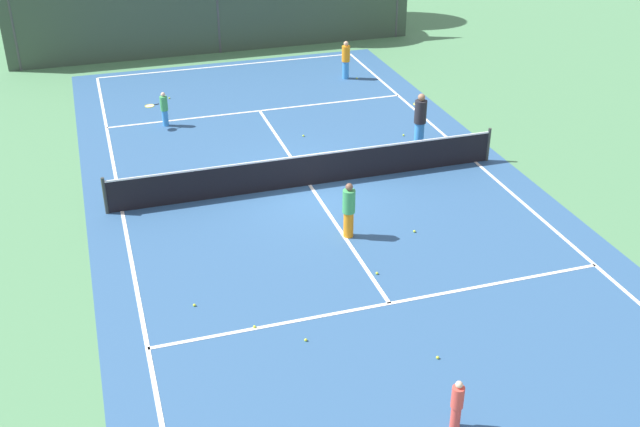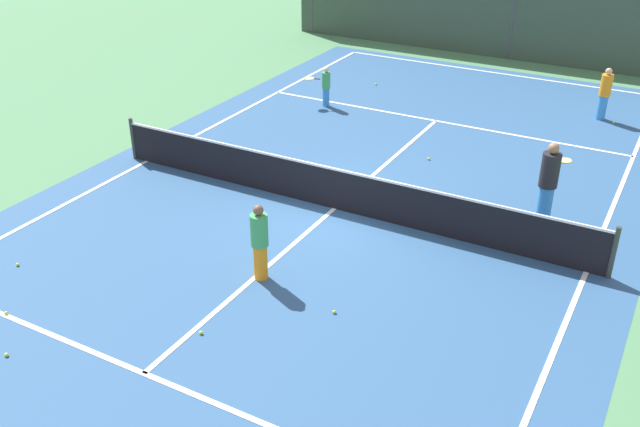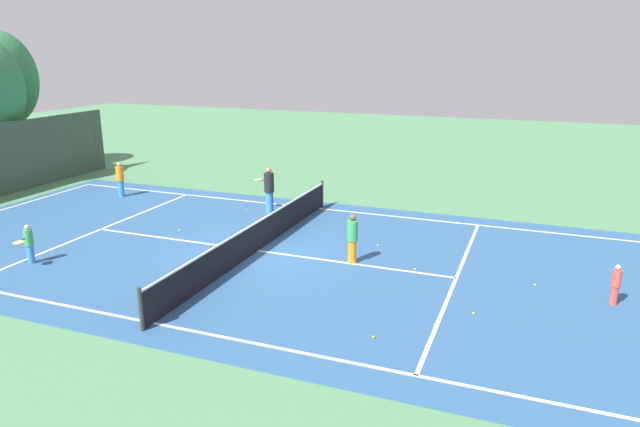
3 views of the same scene
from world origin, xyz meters
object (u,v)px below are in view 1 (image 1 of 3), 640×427
Objects in this scene: player_1 at (164,109)px; player_4 at (420,120)px; tennis_ball_2 at (377,273)px; tennis_ball_6 at (303,136)px; tennis_ball_0 at (169,98)px; player_0 at (346,60)px; tennis_ball_4 at (194,305)px; tennis_ball_7 at (403,135)px; tennis_ball_3 at (254,327)px; tennis_ball_8 at (414,231)px; player_2 at (349,210)px; ball_crate at (278,174)px; tennis_ball_9 at (306,340)px; tennis_ball_1 at (357,78)px; tennis_ball_5 at (438,358)px; player_3 at (457,404)px.

player_4 is at bearing -29.29° from player_1.
tennis_ball_2 is 8.79m from tennis_ball_6.
tennis_ball_6 is (0.69, 8.76, 0.00)m from tennis_ball_2.
player_1 is at bearing 151.32° from tennis_ball_6.
player_1 reaches higher than tennis_ball_0.
player_0 is 23.47× the size of tennis_ball_4.
tennis_ball_3 is at bearing -129.10° from tennis_ball_7.
player_4 reaches higher than tennis_ball_7.
player_0 is at bearing 79.32° from tennis_ball_8.
player_2 is at bearing -124.63° from tennis_ball_7.
ball_crate is at bearing -63.00° from player_1.
player_1 is at bearing 95.56° from tennis_ball_9.
tennis_ball_1 is (8.15, 2.73, -0.61)m from player_1.
tennis_ball_7 is (7.15, -6.04, 0.00)m from tennis_ball_0.
tennis_ball_5 is at bearing -32.53° from tennis_ball_3.
player_2 reaches higher than tennis_ball_4.
tennis_ball_6 is at bearing 97.98° from tennis_ball_8.
player_0 reaches higher than ball_crate.
player_1 is at bearing 111.47° from player_2.
player_0 reaches higher than tennis_ball_9.
tennis_ball_5 and tennis_ball_6 have the same top height.
tennis_ball_0 is at bearing 79.32° from player_1.
player_4 is (7.76, -4.36, 0.31)m from player_1.
tennis_ball_1 is at bearing 77.26° from tennis_ball_8.
tennis_ball_1 is at bearing 86.90° from player_4.
tennis_ball_6 and tennis_ball_8 have the same top height.
tennis_ball_3 is at bearing -108.59° from ball_crate.
tennis_ball_9 is (0.77, -15.82, 0.00)m from tennis_ball_0.
tennis_ball_6 is 1.00× the size of tennis_ball_8.
tennis_ball_0 is at bearing 127.33° from tennis_ball_6.
tennis_ball_3 is (-7.81, -15.09, 0.00)m from tennis_ball_1.
tennis_ball_5 is 1.00× the size of tennis_ball_6.
player_1 is 18.66× the size of tennis_ball_0.
tennis_ball_0 is (-3.11, 11.88, -0.76)m from player_2.
tennis_ball_5 is (-4.03, -10.17, -0.92)m from player_4.
ball_crate is 5.93m from tennis_ball_2.
tennis_ball_7 is at bearing 56.92° from tennis_ball_9.
player_4 is 10.15m from tennis_ball_0.
player_1 reaches higher than tennis_ball_4.
tennis_ball_2 is at bearing -71.74° from player_1.
player_0 is at bearing 20.78° from player_1.
player_1 is at bearing 117.00° from ball_crate.
tennis_ball_4 is 11.49m from tennis_ball_7.
player_4 is 4.35× the size of ball_crate.
tennis_ball_2 and tennis_ball_4 have the same top height.
tennis_ball_0 is (-2.20, 7.99, -0.15)m from ball_crate.
player_4 reaches higher than tennis_ball_5.
tennis_ball_1 is at bearing 18.50° from player_1.
player_3 is at bearing -110.75° from player_4.
player_0 is 7.29m from player_4.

